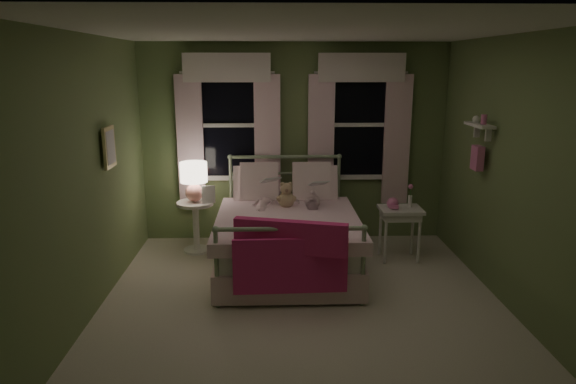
{
  "coord_description": "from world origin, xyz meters",
  "views": [
    {
      "loc": [
        -0.29,
        -4.63,
        2.32
      ],
      "look_at": [
        -0.12,
        0.66,
        1.0
      ],
      "focal_mm": 32.0,
      "sensor_mm": 36.0,
      "label": 1
    }
  ],
  "objects_px": {
    "child_left": "(263,181)",
    "nightstand_right": "(400,216)",
    "child_right": "(309,184)",
    "bed": "(287,236)",
    "table_lamp": "(194,178)",
    "teddy_bear": "(286,196)",
    "nightstand_left": "(196,220)"
  },
  "relations": [
    {
      "from": "child_left",
      "to": "teddy_bear",
      "type": "height_order",
      "value": "child_left"
    },
    {
      "from": "bed",
      "to": "nightstand_right",
      "type": "bearing_deg",
      "value": 9.08
    },
    {
      "from": "child_left",
      "to": "teddy_bear",
      "type": "distance_m",
      "value": 0.36
    },
    {
      "from": "child_right",
      "to": "bed",
      "type": "bearing_deg",
      "value": 54.57
    },
    {
      "from": "bed",
      "to": "child_right",
      "type": "relative_size",
      "value": 3.03
    },
    {
      "from": "bed",
      "to": "child_right",
      "type": "xyz_separation_m",
      "value": [
        0.28,
        0.42,
        0.52
      ]
    },
    {
      "from": "child_left",
      "to": "nightstand_left",
      "type": "height_order",
      "value": "child_left"
    },
    {
      "from": "nightstand_left",
      "to": "nightstand_right",
      "type": "bearing_deg",
      "value": -8.18
    },
    {
      "from": "nightstand_left",
      "to": "table_lamp",
      "type": "distance_m",
      "value": 0.54
    },
    {
      "from": "teddy_bear",
      "to": "nightstand_right",
      "type": "bearing_deg",
      "value": -1.85
    },
    {
      "from": "bed",
      "to": "nightstand_left",
      "type": "bearing_deg",
      "value": 152.97
    },
    {
      "from": "bed",
      "to": "nightstand_right",
      "type": "distance_m",
      "value": 1.4
    },
    {
      "from": "bed",
      "to": "child_left",
      "type": "height_order",
      "value": "child_left"
    },
    {
      "from": "table_lamp",
      "to": "nightstand_right",
      "type": "xyz_separation_m",
      "value": [
        2.5,
        -0.36,
        -0.4
      ]
    },
    {
      "from": "child_right",
      "to": "table_lamp",
      "type": "height_order",
      "value": "child_right"
    },
    {
      "from": "child_right",
      "to": "nightstand_right",
      "type": "relative_size",
      "value": 1.05
    },
    {
      "from": "teddy_bear",
      "to": "bed",
      "type": "bearing_deg",
      "value": -90.0
    },
    {
      "from": "child_right",
      "to": "nightstand_right",
      "type": "xyz_separation_m",
      "value": [
        1.09,
        -0.2,
        -0.36
      ]
    },
    {
      "from": "nightstand_right",
      "to": "child_right",
      "type": "bearing_deg",
      "value": 169.47
    },
    {
      "from": "child_left",
      "to": "nightstand_left",
      "type": "relative_size",
      "value": 1.16
    },
    {
      "from": "child_left",
      "to": "teddy_bear",
      "type": "relative_size",
      "value": 2.34
    },
    {
      "from": "child_left",
      "to": "nightstand_left",
      "type": "xyz_separation_m",
      "value": [
        -0.85,
        0.16,
        -0.53
      ]
    },
    {
      "from": "teddy_bear",
      "to": "child_left",
      "type": "bearing_deg",
      "value": 150.5
    },
    {
      "from": "teddy_bear",
      "to": "nightstand_right",
      "type": "height_order",
      "value": "teddy_bear"
    },
    {
      "from": "child_left",
      "to": "nightstand_right",
      "type": "bearing_deg",
      "value": 178.54
    },
    {
      "from": "nightstand_left",
      "to": "bed",
      "type": "bearing_deg",
      "value": -27.03
    },
    {
      "from": "nightstand_left",
      "to": "nightstand_right",
      "type": "distance_m",
      "value": 2.53
    },
    {
      "from": "child_left",
      "to": "child_right",
      "type": "xyz_separation_m",
      "value": [
        0.56,
        0.0,
        -0.04
      ]
    },
    {
      "from": "bed",
      "to": "table_lamp",
      "type": "bearing_deg",
      "value": 152.97
    },
    {
      "from": "bed",
      "to": "child_left",
      "type": "bearing_deg",
      "value": 123.6
    },
    {
      "from": "child_left",
      "to": "nightstand_right",
      "type": "distance_m",
      "value": 1.71
    },
    {
      "from": "nightstand_left",
      "to": "child_left",
      "type": "bearing_deg",
      "value": -10.44
    }
  ]
}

